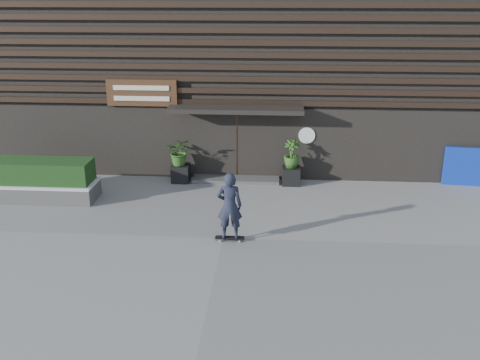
# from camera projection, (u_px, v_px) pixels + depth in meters

# --- Properties ---
(ground) EXTENTS (80.00, 80.00, 0.00)m
(ground) POSITION_uv_depth(u_px,v_px,m) (223.00, 238.00, 14.73)
(ground) COLOR gray
(ground) RESTS_ON ground
(entrance_step) EXTENTS (3.00, 0.80, 0.12)m
(entrance_step) POSITION_uv_depth(u_px,v_px,m) (236.00, 179.00, 19.03)
(entrance_step) COLOR #464644
(entrance_step) RESTS_ON ground
(planter_pot_left) EXTENTS (0.60, 0.60, 0.60)m
(planter_pot_left) POSITION_uv_depth(u_px,v_px,m) (181.00, 173.00, 18.89)
(planter_pot_left) COLOR black
(planter_pot_left) RESTS_ON ground
(bamboo_left) EXTENTS (0.86, 0.75, 0.96)m
(bamboo_left) POSITION_uv_depth(u_px,v_px,m) (180.00, 152.00, 18.63)
(bamboo_left) COLOR #2D591E
(bamboo_left) RESTS_ON planter_pot_left
(planter_pot_right) EXTENTS (0.60, 0.60, 0.60)m
(planter_pot_right) POSITION_uv_depth(u_px,v_px,m) (291.00, 176.00, 18.64)
(planter_pot_right) COLOR black
(planter_pot_right) RESTS_ON ground
(bamboo_right) EXTENTS (0.54, 0.54, 0.96)m
(bamboo_right) POSITION_uv_depth(u_px,v_px,m) (292.00, 154.00, 18.38)
(bamboo_right) COLOR #2D591E
(bamboo_right) RESTS_ON planter_pot_right
(raised_bed) EXTENTS (3.50, 1.20, 0.50)m
(raised_bed) POSITION_uv_depth(u_px,v_px,m) (42.00, 191.00, 17.38)
(raised_bed) COLOR #474745
(raised_bed) RESTS_ON ground
(snow_layer) EXTENTS (3.50, 1.20, 0.08)m
(snow_layer) POSITION_uv_depth(u_px,v_px,m) (41.00, 183.00, 17.29)
(snow_layer) COLOR silver
(snow_layer) RESTS_ON raised_bed
(hedge) EXTENTS (3.30, 1.00, 0.70)m
(hedge) POSITION_uv_depth(u_px,v_px,m) (39.00, 171.00, 17.15)
(hedge) COLOR #173714
(hedge) RESTS_ON snow_layer
(blue_tarp) EXTENTS (1.43, 0.26, 1.33)m
(blue_tarp) POSITION_uv_depth(u_px,v_px,m) (465.00, 166.00, 18.42)
(blue_tarp) COLOR #0C29A4
(blue_tarp) RESTS_ON ground
(building) EXTENTS (18.00, 11.00, 8.00)m
(building) POSITION_uv_depth(u_px,v_px,m) (246.00, 47.00, 22.75)
(building) COLOR black
(building) RESTS_ON ground
(skateboarder) EXTENTS (0.78, 0.48, 1.91)m
(skateboarder) POSITION_uv_depth(u_px,v_px,m) (230.00, 206.00, 14.26)
(skateboarder) COLOR black
(skateboarder) RESTS_ON ground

